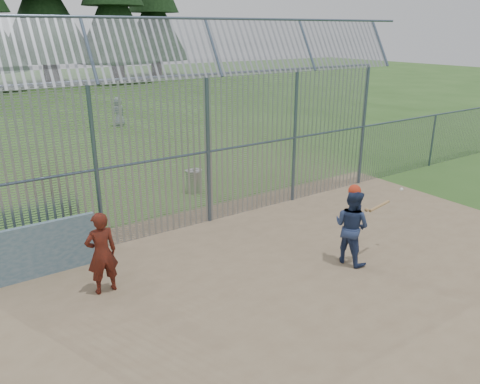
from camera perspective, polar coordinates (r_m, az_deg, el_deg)
ground at (r=10.53m, az=6.22°, el=-9.70°), size 120.00×120.00×0.00m
dirt_infield at (r=10.20m, az=8.06°, el=-10.74°), size 14.00×10.00×0.02m
dugout_wall at (r=10.90m, az=-23.46°, el=-6.58°), size 2.50×0.12×1.20m
batter at (r=10.79m, az=13.44°, el=-4.12°), size 0.80×0.95×1.74m
onlooker at (r=9.74m, az=-16.51°, el=-7.14°), size 0.63×0.41×1.72m
bg_kid_standing at (r=26.73m, az=-14.57°, el=9.43°), size 0.91×0.77×1.59m
batting_gear at (r=10.61m, az=14.40°, el=-0.17°), size 1.66×0.41×0.64m
trash_can at (r=15.35m, az=-5.62°, el=1.35°), size 0.56×0.56×0.82m
backstop_fence at (r=13.31m, az=3.01°, el=7.46°), size 20.09×0.81×5.30m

